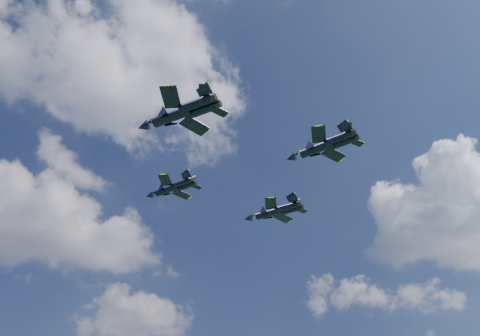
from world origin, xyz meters
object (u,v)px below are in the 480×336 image
jet_lead (166,190)px  jet_slot (314,149)px  jet_right (267,213)px  jet_left (170,117)px

jet_lead → jet_slot: bearing=-87.6°
jet_lead → jet_right: 24.74m
jet_right → jet_slot: bearing=-135.0°
jet_left → jet_right: bearing=-4.0°
jet_lead → jet_slot: size_ratio=0.86×
jet_lead → jet_left: jet_left is taller
jet_slot → jet_right: bearing=49.9°
jet_left → jet_right: jet_left is taller
jet_left → jet_slot: 28.24m
jet_lead → jet_right: jet_right is taller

